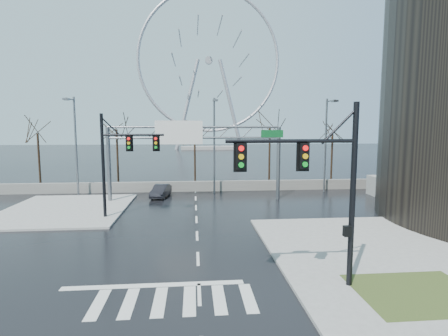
{
  "coord_description": "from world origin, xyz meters",
  "views": [
    {
      "loc": [
        -0.19,
        -17.96,
        6.94
      ],
      "look_at": [
        2.05,
        7.37,
        4.0
      ],
      "focal_mm": 28.0,
      "sensor_mm": 36.0,
      "label": 1
    }
  ],
  "objects": [
    {
      "name": "ground",
      "position": [
        0.0,
        0.0,
        0.0
      ],
      "size": [
        260.0,
        260.0,
        0.0
      ],
      "primitive_type": "plane",
      "color": "black",
      "rests_on": "ground"
    },
    {
      "name": "tree_center",
      "position": [
        0.0,
        24.5,
        5.17
      ],
      "size": [
        3.25,
        3.25,
        6.5
      ],
      "color": "black",
      "rests_on": "ground"
    },
    {
      "name": "signal_mast_near",
      "position": [
        5.14,
        -4.04,
        4.87
      ],
      "size": [
        5.52,
        0.41,
        8.0
      ],
      "color": "black",
      "rests_on": "ground"
    },
    {
      "name": "grass_strip",
      "position": [
        9.0,
        -5.0,
        0.15
      ],
      "size": [
        5.0,
        4.0,
        0.02
      ],
      "primitive_type": "cube",
      "color": "#2E411B",
      "rests_on": "sidewalk_near"
    },
    {
      "name": "barrier_wall",
      "position": [
        0.0,
        20.0,
        0.55
      ],
      "size": [
        52.0,
        0.5,
        1.1
      ],
      "primitive_type": "cube",
      "color": "slate",
      "rests_on": "ground"
    },
    {
      "name": "tree_left",
      "position": [
        -9.0,
        23.5,
        5.98
      ],
      "size": [
        3.75,
        3.75,
        7.5
      ],
      "color": "black",
      "rests_on": "ground"
    },
    {
      "name": "tree_right",
      "position": [
        9.0,
        23.5,
        6.22
      ],
      "size": [
        3.9,
        3.9,
        7.8
      ],
      "color": "black",
      "rests_on": "ground"
    },
    {
      "name": "car",
      "position": [
        -3.48,
        17.0,
        0.63
      ],
      "size": [
        1.99,
        3.98,
        1.25
      ],
      "primitive_type": "imported",
      "rotation": [
        0.0,
        0.0,
        -0.18
      ],
      "color": "black",
      "rests_on": "ground"
    },
    {
      "name": "streetlight_left",
      "position": [
        -12.0,
        18.16,
        5.89
      ],
      "size": [
        0.5,
        2.55,
        10.0
      ],
      "color": "slate",
      "rests_on": "ground"
    },
    {
      "name": "streetlight_right",
      "position": [
        14.0,
        18.16,
        5.89
      ],
      "size": [
        0.5,
        2.55,
        10.0
      ],
      "color": "slate",
      "rests_on": "ground"
    },
    {
      "name": "sign_gantry",
      "position": [
        -0.38,
        14.96,
        5.18
      ],
      "size": [
        16.36,
        0.4,
        7.6
      ],
      "color": "slate",
      "rests_on": "ground"
    },
    {
      "name": "signal_mast_far",
      "position": [
        -5.87,
        8.96,
        4.83
      ],
      "size": [
        4.72,
        0.41,
        8.0
      ],
      "color": "black",
      "rests_on": "ground"
    },
    {
      "name": "tree_far_left",
      "position": [
        -18.0,
        24.0,
        5.57
      ],
      "size": [
        3.5,
        3.5,
        7.0
      ],
      "color": "black",
      "rests_on": "ground"
    },
    {
      "name": "tree_far_right",
      "position": [
        17.0,
        24.0,
        5.41
      ],
      "size": [
        3.4,
        3.4,
        6.8
      ],
      "color": "black",
      "rests_on": "ground"
    },
    {
      "name": "ferris_wheel",
      "position": [
        5.0,
        95.0,
        26.13
      ],
      "size": [
        45.0,
        6.0,
        50.91
      ],
      "color": "gray",
      "rests_on": "ground"
    },
    {
      "name": "sidewalk_far",
      "position": [
        -11.0,
        12.0,
        0.07
      ],
      "size": [
        10.0,
        12.0,
        0.15
      ],
      "primitive_type": "cube",
      "color": "gray",
      "rests_on": "ground"
    },
    {
      "name": "sidewalk_right_ext",
      "position": [
        10.0,
        2.0,
        0.07
      ],
      "size": [
        12.0,
        10.0,
        0.15
      ],
      "primitive_type": "cube",
      "color": "gray",
      "rests_on": "ground"
    },
    {
      "name": "streetlight_mid",
      "position": [
        2.0,
        18.16,
        5.89
      ],
      "size": [
        0.5,
        2.55,
        10.0
      ],
      "color": "slate",
      "rests_on": "ground"
    }
  ]
}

